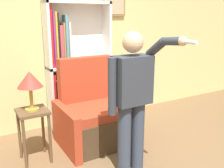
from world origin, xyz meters
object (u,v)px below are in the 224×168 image
side_table (33,122)px  table_lamp (30,81)px  person_standing (132,96)px  armchair (94,117)px  bookcase (71,71)px

side_table → table_lamp: table_lamp is taller
side_table → table_lamp: (-0.00, 0.00, 0.52)m
person_standing → table_lamp: size_ratio=3.39×
armchair → person_standing: (0.05, -0.87, 0.54)m
person_standing → bookcase: bearing=93.6°
armchair → side_table: size_ratio=1.78×
bookcase → table_lamp: bearing=-135.4°
armchair → person_standing: person_standing is taller
bookcase → armchair: (0.05, -0.70, -0.54)m
person_standing → table_lamp: person_standing is taller
bookcase → side_table: (-0.81, -0.80, -0.40)m
table_lamp → armchair: bearing=6.7°
person_standing → side_table: person_standing is taller
armchair → side_table: bearing=-173.3°
bookcase → armchair: bearing=-85.9°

